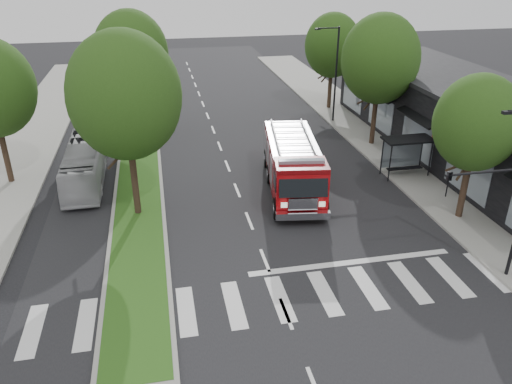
# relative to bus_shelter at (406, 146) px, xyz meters

# --- Properties ---
(ground) EXTENTS (140.00, 140.00, 0.00)m
(ground) POSITION_rel_bus_shelter_xyz_m (-11.20, -8.15, -2.04)
(ground) COLOR black
(ground) RESTS_ON ground
(sidewalk_right) EXTENTS (5.00, 80.00, 0.15)m
(sidewalk_right) POSITION_rel_bus_shelter_xyz_m (1.30, 1.85, -1.96)
(sidewalk_right) COLOR gray
(sidewalk_right) RESTS_ON ground
(median) EXTENTS (3.00, 50.00, 0.15)m
(median) POSITION_rel_bus_shelter_xyz_m (-17.20, 9.85, -1.96)
(median) COLOR gray
(median) RESTS_ON ground
(storefront_row) EXTENTS (8.00, 30.00, 5.00)m
(storefront_row) POSITION_rel_bus_shelter_xyz_m (5.80, 1.85, 0.46)
(storefront_row) COLOR black
(storefront_row) RESTS_ON ground
(bus_shelter) EXTENTS (3.20, 1.60, 2.61)m
(bus_shelter) POSITION_rel_bus_shelter_xyz_m (0.00, 0.00, 0.00)
(bus_shelter) COLOR black
(bus_shelter) RESTS_ON ground
(tree_right_near) EXTENTS (4.40, 4.40, 8.05)m
(tree_right_near) POSITION_rel_bus_shelter_xyz_m (0.30, -6.15, 3.47)
(tree_right_near) COLOR black
(tree_right_near) RESTS_ON ground
(tree_right_mid) EXTENTS (5.60, 5.60, 9.72)m
(tree_right_mid) POSITION_rel_bus_shelter_xyz_m (0.30, 5.85, 4.45)
(tree_right_mid) COLOR black
(tree_right_mid) RESTS_ON ground
(tree_right_far) EXTENTS (5.00, 5.00, 8.73)m
(tree_right_far) POSITION_rel_bus_shelter_xyz_m (0.30, 15.85, 3.80)
(tree_right_far) COLOR black
(tree_right_far) RESTS_ON ground
(tree_median_near) EXTENTS (5.80, 5.80, 10.16)m
(tree_median_near) POSITION_rel_bus_shelter_xyz_m (-17.20, -2.15, 4.77)
(tree_median_near) COLOR black
(tree_median_near) RESTS_ON ground
(tree_median_far) EXTENTS (5.60, 5.60, 9.72)m
(tree_median_far) POSITION_rel_bus_shelter_xyz_m (-17.20, 11.85, 4.45)
(tree_median_far) COLOR black
(tree_median_far) RESTS_ON ground
(streetlight_right_near) EXTENTS (4.08, 0.22, 8.00)m
(streetlight_right_near) POSITION_rel_bus_shelter_xyz_m (-1.59, -11.65, 2.63)
(streetlight_right_near) COLOR black
(streetlight_right_near) RESTS_ON ground
(streetlight_right_far) EXTENTS (2.11, 0.20, 8.00)m
(streetlight_right_far) POSITION_rel_bus_shelter_xyz_m (-0.85, 11.85, 2.44)
(streetlight_right_far) COLOR black
(streetlight_right_far) RESTS_ON ground
(fire_engine) EXTENTS (4.30, 10.04, 3.37)m
(fire_engine) POSITION_rel_bus_shelter_xyz_m (-7.80, -0.66, -0.42)
(fire_engine) COLOR #650508
(fire_engine) RESTS_ON ground
(city_bus) EXTENTS (2.23, 9.08, 2.52)m
(city_bus) POSITION_rel_bus_shelter_xyz_m (-20.45, 3.16, -0.78)
(city_bus) COLOR #B0B1B5
(city_bus) RESTS_ON ground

